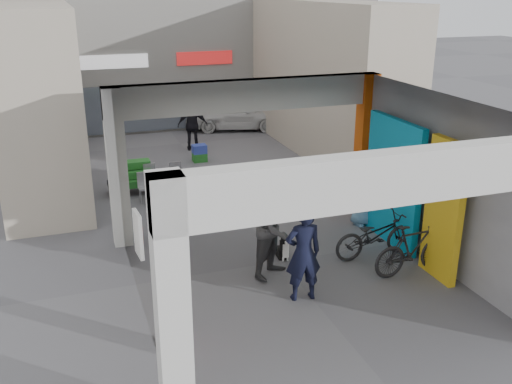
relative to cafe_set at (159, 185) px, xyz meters
name	(u,v)px	position (x,y,z in m)	size (l,w,h in m)	color
ground	(280,261)	(1.70, -4.85, -0.28)	(90.00, 90.00, 0.00)	#59595E
arcade_canopy	(325,165)	(2.24, -5.67, 2.02)	(6.40, 6.45, 6.40)	beige
far_building	(155,24)	(1.70, 9.14, 3.71)	(18.00, 4.08, 8.00)	silver
plaza_bldg_left	(41,94)	(-2.80, 2.65, 2.22)	(2.00, 9.00, 5.00)	#AEA190
plaza_bldg_right	(325,79)	(6.20, 2.65, 2.22)	(2.00, 9.00, 5.00)	#AEA190
bollard_left	(179,212)	(0.06, -2.41, 0.13)	(0.09, 0.09, 0.83)	#92959A
bollard_center	(244,201)	(1.71, -2.31, 0.15)	(0.09, 0.09, 0.88)	#92959A
bollard_right	(307,197)	(3.32, -2.53, 0.13)	(0.09, 0.09, 0.84)	#92959A
advert_board_near	(171,322)	(-1.05, -7.15, 0.22)	(0.18, 0.56, 1.00)	white
advert_board_far	(138,234)	(-1.05, -3.60, 0.22)	(0.14, 0.55, 1.00)	white
cafe_set	(159,185)	(0.00, 0.00, 0.00)	(1.33, 1.07, 0.80)	#9D9EA2
produce_stand	(132,181)	(-0.66, 0.46, 0.06)	(1.31, 0.71, 0.86)	black
crate_stack	(200,153)	(1.83, 2.76, 0.00)	(0.45, 0.35, 0.56)	#18551B
border_collie	(284,249)	(1.80, -4.74, -0.05)	(0.22, 0.43, 0.59)	black
man_with_dog	(303,253)	(1.53, -6.36, 0.64)	(0.67, 0.44, 1.84)	black
man_back_turned	(276,228)	(1.40, -5.32, 0.72)	(0.98, 0.76, 2.01)	#3B3B3E
man_elderly	(364,195)	(4.30, -3.65, 0.47)	(0.73, 0.48, 1.50)	#6398C1
man_crates	(193,125)	(1.96, 4.21, 0.60)	(1.03, 0.43, 1.76)	black
bicycle_front	(375,235)	(3.67, -5.27, 0.20)	(0.65, 1.86, 0.98)	black
bicycle_rear	(413,249)	(4.00, -6.18, 0.25)	(0.50, 1.78, 1.07)	black
white_van	(234,113)	(4.23, 6.65, 0.37)	(1.54, 3.83, 1.30)	silver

